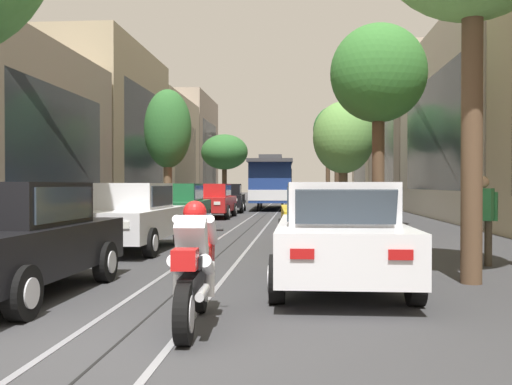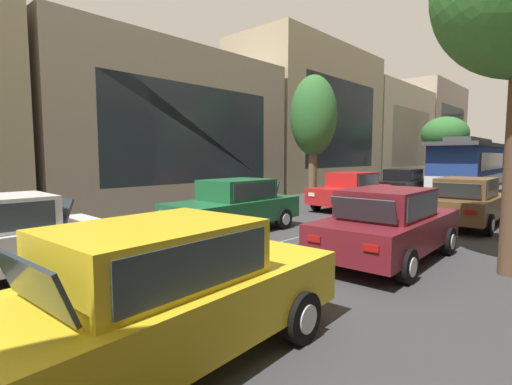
# 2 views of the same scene
# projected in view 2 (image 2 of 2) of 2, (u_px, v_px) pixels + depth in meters

# --- Properties ---
(ground_plane) EXTENTS (161.68, 161.68, 0.00)m
(ground_plane) POSITION_uv_depth(u_px,v_px,m) (439.00, 204.00, 18.28)
(ground_plane) COLOR #38383A
(trolley_track_rails) EXTENTS (1.14, 72.67, 0.01)m
(trolley_track_rails) POSITION_uv_depth(u_px,v_px,m) (464.00, 196.00, 21.57)
(trolley_track_rails) COLOR gray
(trolley_track_rails) RESTS_ON ground
(building_facade_left) EXTENTS (5.68, 64.37, 10.88)m
(building_facade_left) POSITION_uv_depth(u_px,v_px,m) (316.00, 123.00, 28.20)
(building_facade_left) COLOR tan
(building_facade_left) RESTS_ON ground
(parked_car_green_mid_left) EXTENTS (2.05, 4.38, 1.58)m
(parked_car_green_mid_left) POSITION_uv_depth(u_px,v_px,m) (235.00, 205.00, 11.48)
(parked_car_green_mid_left) COLOR #1E6038
(parked_car_green_mid_left) RESTS_ON ground
(parked_car_red_fourth_left) EXTENTS (2.02, 4.37, 1.58)m
(parked_car_red_fourth_left) POSITION_uv_depth(u_px,v_px,m) (351.00, 190.00, 16.45)
(parked_car_red_fourth_left) COLOR red
(parked_car_red_fourth_left) RESTS_ON ground
(parked_car_black_fifth_left) EXTENTS (2.14, 4.42, 1.58)m
(parked_car_black_fifth_left) POSITION_uv_depth(u_px,v_px,m) (402.00, 183.00, 20.63)
(parked_car_black_fifth_left) COLOR black
(parked_car_black_fifth_left) RESTS_ON ground
(parked_car_yellow_second_right) EXTENTS (2.14, 4.42, 1.58)m
(parked_car_yellow_second_right) POSITION_uv_depth(u_px,v_px,m) (164.00, 294.00, 4.12)
(parked_car_yellow_second_right) COLOR gold
(parked_car_yellow_second_right) RESTS_ON ground
(parked_car_maroon_mid_right) EXTENTS (2.07, 4.39, 1.58)m
(parked_car_maroon_mid_right) POSITION_uv_depth(u_px,v_px,m) (388.00, 224.00, 8.31)
(parked_car_maroon_mid_right) COLOR maroon
(parked_car_maroon_mid_right) RESTS_ON ground
(parked_car_brown_fourth_right) EXTENTS (2.06, 4.39, 1.58)m
(parked_car_brown_fourth_right) POSITION_uv_depth(u_px,v_px,m) (466.00, 202.00, 12.40)
(parked_car_brown_fourth_right) COLOR brown
(parked_car_brown_fourth_right) RESTS_ON ground
(street_tree_kerb_left_second) EXTENTS (2.22, 2.01, 6.01)m
(street_tree_kerb_left_second) POSITION_uv_depth(u_px,v_px,m) (313.00, 117.00, 17.67)
(street_tree_kerb_left_second) COLOR brown
(street_tree_kerb_left_second) RESTS_ON ground
(street_tree_kerb_left_mid) EXTENTS (3.75, 3.31, 5.56)m
(street_tree_kerb_left_mid) POSITION_uv_depth(u_px,v_px,m) (445.00, 134.00, 31.83)
(street_tree_kerb_left_mid) COLOR #4C3826
(street_tree_kerb_left_mid) RESTS_ON ground
(cable_car_trolley) EXTENTS (2.80, 9.17, 3.28)m
(cable_car_trolley) POSITION_uv_depth(u_px,v_px,m) (468.00, 167.00, 21.76)
(cable_car_trolley) COLOR navy
(cable_car_trolley) RESTS_ON ground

